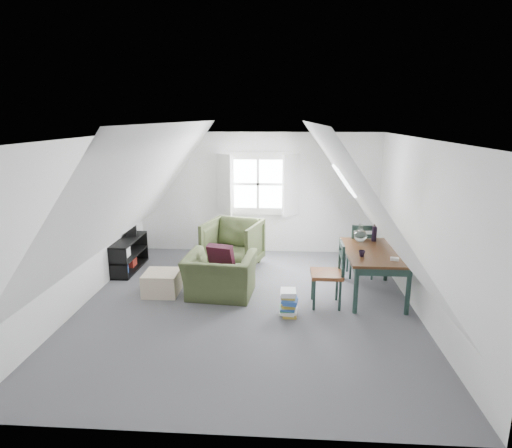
# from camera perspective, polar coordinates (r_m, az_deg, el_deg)

# --- Properties ---
(floor) EXTENTS (5.50, 5.50, 0.00)m
(floor) POSITION_cam_1_polar(r_m,az_deg,el_deg) (6.65, -1.20, -10.77)
(floor) COLOR #505055
(floor) RESTS_ON ground
(ceiling) EXTENTS (5.50, 5.50, 0.00)m
(ceiling) POSITION_cam_1_polar(r_m,az_deg,el_deg) (6.04, -1.33, 11.29)
(ceiling) COLOR white
(ceiling) RESTS_ON wall_back
(wall_back) EXTENTS (5.00, 0.00, 5.00)m
(wall_back) POSITION_cam_1_polar(r_m,az_deg,el_deg) (8.91, 0.27, 4.12)
(wall_back) COLOR white
(wall_back) RESTS_ON ground
(wall_front) EXTENTS (5.00, 0.00, 5.00)m
(wall_front) POSITION_cam_1_polar(r_m,az_deg,el_deg) (3.64, -5.07, -11.07)
(wall_front) COLOR white
(wall_front) RESTS_ON ground
(wall_left) EXTENTS (0.00, 5.50, 5.50)m
(wall_left) POSITION_cam_1_polar(r_m,az_deg,el_deg) (6.90, -22.41, 0.08)
(wall_left) COLOR white
(wall_left) RESTS_ON ground
(wall_right) EXTENTS (0.00, 5.50, 5.50)m
(wall_right) POSITION_cam_1_polar(r_m,az_deg,el_deg) (6.51, 21.24, -0.61)
(wall_right) COLOR white
(wall_right) RESTS_ON ground
(slope_left) EXTENTS (3.19, 5.50, 4.48)m
(slope_left) POSITION_cam_1_polar(r_m,az_deg,el_deg) (6.44, -15.21, 4.49)
(slope_left) COLOR white
(slope_left) RESTS_ON wall_left
(slope_right) EXTENTS (3.19, 5.50, 4.48)m
(slope_right) POSITION_cam_1_polar(r_m,az_deg,el_deg) (6.18, 13.23, 4.22)
(slope_right) COLOR white
(slope_right) RESTS_ON wall_right
(dormer_window) EXTENTS (1.71, 0.35, 1.30)m
(dormer_window) POSITION_cam_1_polar(r_m,az_deg,el_deg) (8.80, 0.25, 5.32)
(dormer_window) COLOR white
(dormer_window) RESTS_ON wall_back
(skylight) EXTENTS (0.35, 0.75, 0.47)m
(skylight) POSITION_cam_1_polar(r_m,az_deg,el_deg) (7.45, 11.63, 5.71)
(skylight) COLOR white
(skylight) RESTS_ON slope_right
(armchair_near) EXTENTS (1.14, 1.02, 0.69)m
(armchair_near) POSITION_cam_1_polar(r_m,az_deg,el_deg) (6.99, -4.76, -9.51)
(armchair_near) COLOR #384225
(armchair_near) RESTS_ON floor
(armchair_far) EXTENTS (1.21, 1.23, 0.91)m
(armchair_far) POSITION_cam_1_polar(r_m,az_deg,el_deg) (8.26, -3.06, -5.70)
(armchair_far) COLOR #384225
(armchair_far) RESTS_ON floor
(throw_pillow) EXTENTS (0.47, 0.35, 0.43)m
(throw_pillow) POSITION_cam_1_polar(r_m,az_deg,el_deg) (6.91, -4.69, -4.37)
(throw_pillow) COLOR #3B101F
(throw_pillow) RESTS_ON armchair_near
(ottoman) EXTENTS (0.56, 0.56, 0.36)m
(ottoman) POSITION_cam_1_polar(r_m,az_deg,el_deg) (7.16, -12.44, -7.67)
(ottoman) COLOR tan
(ottoman) RESTS_ON floor
(dining_table) EXTENTS (0.90, 1.50, 0.75)m
(dining_table) POSITION_cam_1_polar(r_m,az_deg,el_deg) (7.01, 15.45, -4.21)
(dining_table) COLOR #361E10
(dining_table) RESTS_ON floor
(demijohn) EXTENTS (0.22, 0.22, 0.30)m
(demijohn) POSITION_cam_1_polar(r_m,az_deg,el_deg) (7.34, 13.74, -1.45)
(demijohn) COLOR silver
(demijohn) RESTS_ON dining_table
(vase_twigs) EXTENTS (0.08, 0.09, 0.64)m
(vase_twigs) POSITION_cam_1_polar(r_m,az_deg,el_deg) (7.48, 15.50, -1.15)
(vase_twigs) COLOR black
(vase_twigs) RESTS_ON dining_table
(cup) EXTENTS (0.12, 0.12, 0.09)m
(cup) POSITION_cam_1_polar(r_m,az_deg,el_deg) (6.66, 13.90, -4.21)
(cup) COLOR black
(cup) RESTS_ON dining_table
(paper_box) EXTENTS (0.13, 0.10, 0.04)m
(paper_box) POSITION_cam_1_polar(r_m,az_deg,el_deg) (6.61, 17.99, -4.46)
(paper_box) COLOR white
(paper_box) RESTS_ON dining_table
(dining_chair_far) EXTENTS (0.47, 0.47, 0.99)m
(dining_chair_far) POSITION_cam_1_polar(r_m,az_deg,el_deg) (7.83, 13.82, -3.22)
(dining_chair_far) COLOR brown
(dining_chair_far) RESTS_ON floor
(dining_chair_near) EXTENTS (0.47, 0.47, 0.99)m
(dining_chair_near) POSITION_cam_1_polar(r_m,az_deg,el_deg) (6.55, 9.74, -6.46)
(dining_chair_near) COLOR brown
(dining_chair_near) RESTS_ON floor
(media_shelf) EXTENTS (0.39, 1.17, 0.60)m
(media_shelf) POSITION_cam_1_polar(r_m,az_deg,el_deg) (8.35, -16.78, -4.13)
(media_shelf) COLOR black
(media_shelf) RESTS_ON floor
(electronics_box) EXTENTS (0.26, 0.31, 0.22)m
(electronics_box) POSITION_cam_1_polar(r_m,az_deg,el_deg) (8.49, -16.31, -0.83)
(electronics_box) COLOR black
(electronics_box) RESTS_ON media_shelf
(magazine_stack) EXTENTS (0.28, 0.34, 0.38)m
(magazine_stack) POSITION_cam_1_polar(r_m,az_deg,el_deg) (6.28, 4.39, -10.46)
(magazine_stack) COLOR #B29933
(magazine_stack) RESTS_ON floor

